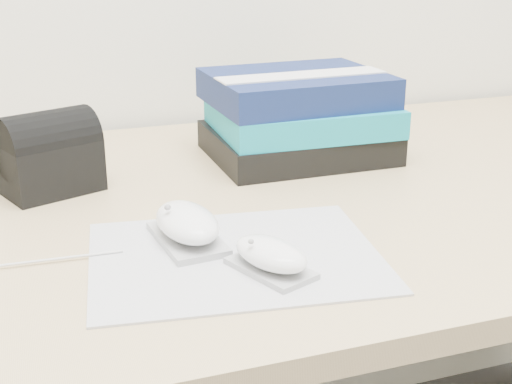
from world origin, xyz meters
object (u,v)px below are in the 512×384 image
object	(u,v)px
pouch	(49,153)
mouse_rear	(187,225)
mouse_front	(271,256)
desk	(286,310)
book_stack	(298,116)

from	to	relation	value
pouch	mouse_rear	bearing A→B (deg)	-60.32
mouse_front	pouch	distance (m)	0.40
desk	book_stack	distance (m)	0.31
mouse_rear	pouch	xyz separation A→B (m)	(-0.13, 0.24, 0.03)
desk	mouse_rear	world-z (taller)	mouse_rear
desk	pouch	xyz separation A→B (m)	(-0.34, 0.04, 0.29)
book_stack	desk	bearing A→B (deg)	-120.92
book_stack	mouse_rear	bearing A→B (deg)	-132.18
mouse_rear	book_stack	size ratio (longest dim) A/B	0.44
desk	mouse_front	xyz separation A→B (m)	(-0.14, -0.30, 0.25)
book_stack	pouch	xyz separation A→B (m)	(-0.39, -0.04, -0.01)
book_stack	pouch	size ratio (longest dim) A/B	1.91
mouse_front	book_stack	world-z (taller)	book_stack
mouse_rear	book_stack	xyz separation A→B (m)	(0.25, 0.28, 0.04)
mouse_front	book_stack	size ratio (longest dim) A/B	0.39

